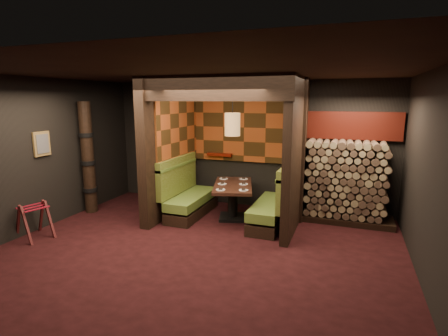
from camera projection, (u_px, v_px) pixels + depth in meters
floor at (197, 252)px, 5.71m from camera, size 6.50×5.50×0.02m
ceiling at (194, 71)px, 5.15m from camera, size 6.50×5.50×0.02m
wall_back at (246, 145)px, 7.97m from camera, size 6.50×0.02×2.85m
wall_front at (56, 225)px, 2.88m from camera, size 6.50×0.02×2.85m
wall_left at (37, 155)px, 6.52m from camera, size 0.02×5.50×2.85m
wall_right at (434, 183)px, 4.33m from camera, size 0.02×5.50×2.85m
partition_left at (170, 148)px, 7.40m from camera, size 0.20×2.20×2.85m
partition_right at (296, 154)px, 6.56m from camera, size 0.15×2.10×2.85m
header_beam at (210, 88)px, 5.85m from camera, size 2.85×0.18×0.44m
tapa_back_panel at (244, 127)px, 7.86m from camera, size 2.40×0.06×1.55m
tapa_side_panel at (178, 128)px, 7.44m from camera, size 0.04×1.85×1.45m
lacquer_shelf at (220, 154)px, 8.12m from camera, size 0.60×0.12×0.07m
booth_bench_left at (187, 196)px, 7.47m from camera, size 0.68×1.60×1.14m
booth_bench_right at (275, 205)px, 6.83m from camera, size 0.68×1.60×1.14m
dining_table at (233, 195)px, 7.18m from camera, size 1.12×1.55×0.74m
place_settings at (233, 184)px, 7.13m from camera, size 0.87×1.22×0.03m
pendant_lamp at (232, 124)px, 6.85m from camera, size 0.31×0.31×1.12m
framed_picture at (42, 144)px, 6.56m from camera, size 0.05×0.36×0.46m
luggage_rack at (34, 219)px, 6.22m from camera, size 0.74×0.61×0.69m
totem_column at (88, 159)px, 7.51m from camera, size 0.31×0.31×2.40m
firewood_stack at (350, 182)px, 6.94m from camera, size 1.73×0.70×1.64m
mosaic_header at (354, 126)px, 7.03m from camera, size 1.83×0.10×0.56m
bay_front_post at (303, 153)px, 6.77m from camera, size 0.08×0.08×2.85m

